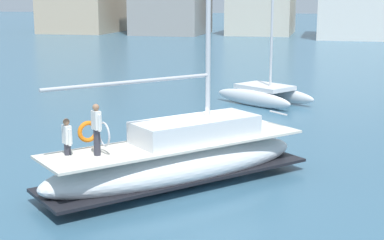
# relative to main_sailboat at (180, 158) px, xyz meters

# --- Properties ---
(ground_plane) EXTENTS (400.00, 400.00, 0.00)m
(ground_plane) POSITION_rel_main_sailboat_xyz_m (-0.44, 1.31, -0.91)
(ground_plane) COLOR #38607A
(main_sailboat) EXTENTS (8.24, 8.71, 12.55)m
(main_sailboat) POSITION_rel_main_sailboat_xyz_m (0.00, 0.00, 0.00)
(main_sailboat) COLOR silver
(main_sailboat) RESTS_ON ground
(moored_sloop_near) EXTENTS (6.05, 5.34, 9.98)m
(moored_sloop_near) POSITION_rel_main_sailboat_xyz_m (1.08, 15.55, -0.23)
(moored_sloop_near) COLOR silver
(moored_sloop_near) RESTS_ON ground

